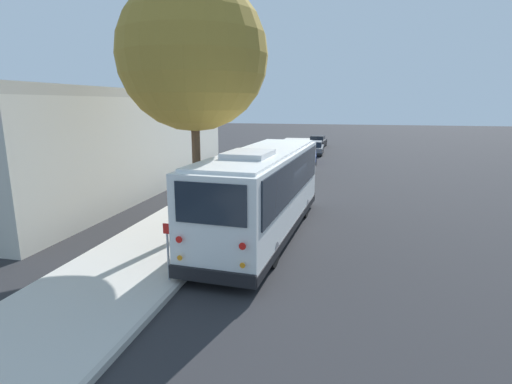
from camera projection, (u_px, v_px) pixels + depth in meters
The scene contains 12 objects.
ground_plane at pixel (275, 230), 15.48m from camera, with size 160.00×160.00×0.00m, color #28282B.
sidewalk_slab at pixel (188, 222), 16.23m from camera, with size 80.00×3.72×0.15m, color beige.
curb_strip at pixel (234, 226), 15.82m from camera, with size 80.00×0.14×0.15m, color #AAA69D.
shuttle_bus at pixel (263, 188), 14.52m from camera, with size 10.05×3.09×3.34m.
parked_sedan_silver at pixel (295, 167), 26.97m from camera, with size 4.27×1.81×1.31m.
parked_sedan_blue at pixel (306, 155), 32.96m from camera, with size 4.51×2.00×1.27m.
parked_sedan_gray at pixel (314, 148), 38.25m from camera, with size 4.29×1.75×1.26m.
parked_sedan_black at pixel (318, 142), 44.48m from camera, with size 4.65×1.88×1.27m.
street_tree at pixel (194, 45), 13.70m from camera, with size 5.16×5.16×9.63m.
sign_post_near at pixel (168, 251), 10.64m from camera, with size 0.06×0.22×1.59m.
sign_post_far at pixel (195, 236), 12.58m from camera, with size 0.06×0.06×1.13m.
building_backdrop at pixel (102, 145), 22.29m from camera, with size 20.12×7.06×5.49m.
Camera 1 is at (-14.58, -2.53, 4.84)m, focal length 28.00 mm.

